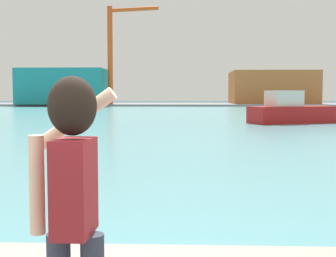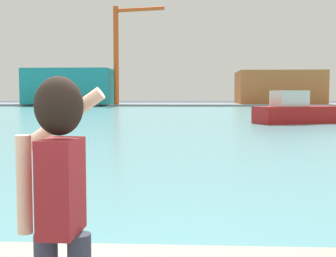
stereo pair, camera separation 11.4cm
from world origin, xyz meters
name	(u,v)px [view 2 (the right image)]	position (x,y,z in m)	size (l,w,h in m)	color
ground_plane	(184,114)	(0.00, 50.00, 0.00)	(220.00, 220.00, 0.00)	#334751
harbor_water	(184,113)	(0.00, 52.00, 0.01)	(140.00, 100.00, 0.02)	#599EA8
far_shore_dock	(188,104)	(0.00, 92.00, 0.19)	(140.00, 20.00, 0.39)	gray
person_photographer	(60,192)	(0.26, -0.26, 1.64)	(0.53, 0.55, 1.74)	#2D3342
boat_moored	(297,112)	(9.02, 32.44, 0.92)	(7.25, 4.82, 2.51)	#B21919
warehouse_left	(71,87)	(-23.21, 86.43, 3.82)	(16.60, 11.08, 6.87)	teal
warehouse_right	(278,87)	(18.93, 93.52, 3.73)	(17.04, 13.45, 6.69)	#B26633
port_crane	(121,47)	(-12.69, 83.78, 11.37)	(9.92, 3.04, 18.54)	#D84C19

